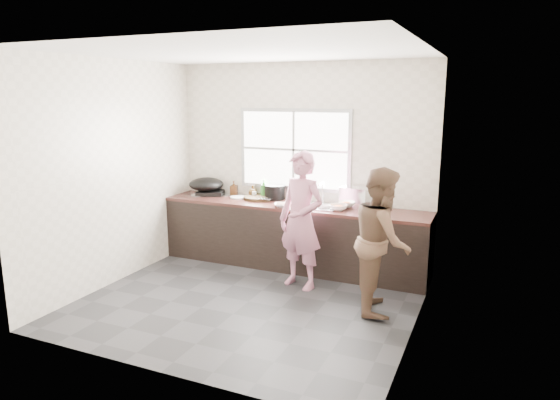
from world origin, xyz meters
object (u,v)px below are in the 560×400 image
at_px(person_side, 382,240).
at_px(burner, 211,192).
at_px(plate_food, 239,197).
at_px(wok, 206,184).
at_px(black_pot, 275,192).
at_px(glass_jar, 254,195).
at_px(bottle_green, 264,189).
at_px(dish_rack, 356,197).
at_px(woman, 301,225).
at_px(bowl_mince, 282,205).
at_px(bowl_held, 324,206).
at_px(bottle_brown_short, 253,192).
at_px(pot_lid_left, 198,195).
at_px(bottle_brown_tall, 234,189).
at_px(cutting_board, 259,198).
at_px(bowl_crabs, 338,208).
at_px(pot_lid_right, 227,195).

xyz_separation_m(person_side, burner, (-2.73, 1.03, 0.11)).
relative_size(plate_food, wok, 0.47).
distance_m(black_pot, glass_jar, 0.31).
distance_m(bottle_green, dish_rack, 1.35).
relative_size(woman, black_pot, 5.55).
height_order(bottle_green, dish_rack, dish_rack).
xyz_separation_m(bowl_mince, bottle_green, (-0.46, 0.44, 0.11)).
distance_m(burner, wok, 0.14).
relative_size(bowl_held, burner, 0.50).
bearing_deg(bottle_brown_short, pot_lid_left, -163.49).
distance_m(woman, bowl_mince, 0.60).
bearing_deg(burner, woman, -24.01).
xyz_separation_m(bottle_brown_tall, glass_jar, (0.36, -0.06, -0.05)).
height_order(plate_food, glass_jar, glass_jar).
bearing_deg(bowl_mince, cutting_board, 146.11).
bearing_deg(plate_food, bowl_crabs, -6.26).
distance_m(bowl_crabs, wok, 2.06).
relative_size(bowl_crabs, pot_lid_left, 0.81).
relative_size(bottle_brown_short, burner, 0.40).
distance_m(black_pot, bottle_brown_tall, 0.66).
xyz_separation_m(person_side, black_pot, (-1.74, 1.09, 0.18)).
height_order(person_side, black_pot, person_side).
bearing_deg(cutting_board, black_pot, 21.67).
relative_size(woman, glass_jar, 17.07).
xyz_separation_m(bottle_brown_tall, burner, (-0.33, -0.09, -0.07)).
bearing_deg(pot_lid_right, bottle_brown_tall, 21.26).
bearing_deg(bowl_held, plate_food, 173.05).
xyz_separation_m(woman, burner, (-1.70, 0.76, 0.12)).
relative_size(bowl_mince, bottle_brown_short, 1.26).
bearing_deg(bottle_green, person_side, -30.32).
height_order(person_side, dish_rack, person_side).
distance_m(bowl_crabs, black_pot, 1.05).
distance_m(cutting_board, plate_food, 0.30).
xyz_separation_m(plate_food, bottle_brown_tall, (-0.16, 0.15, 0.08)).
distance_m(bowl_crabs, pot_lid_right, 1.78).
xyz_separation_m(person_side, bottle_green, (-1.91, 1.12, 0.22)).
distance_m(person_side, bowl_crabs, 1.09).
height_order(bowl_mince, black_pot, black_pot).
bearing_deg(burner, plate_food, -7.41).
height_order(woman, wok, woman).
distance_m(bowl_mince, pot_lid_right, 1.11).
bearing_deg(plate_food, pot_lid_left, -172.86).
height_order(person_side, bottle_brown_short, person_side).
relative_size(person_side, dish_rack, 4.34).
xyz_separation_m(bowl_mince, bowl_crabs, (0.72, 0.13, 0.00)).
bearing_deg(bowl_mince, bottle_brown_tall, 154.94).
height_order(cutting_board, pot_lid_right, cutting_board).
height_order(person_side, pot_lid_left, person_side).
xyz_separation_m(glass_jar, pot_lid_left, (-0.81, -0.17, -0.04)).
bearing_deg(bowl_held, person_side, -41.47).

